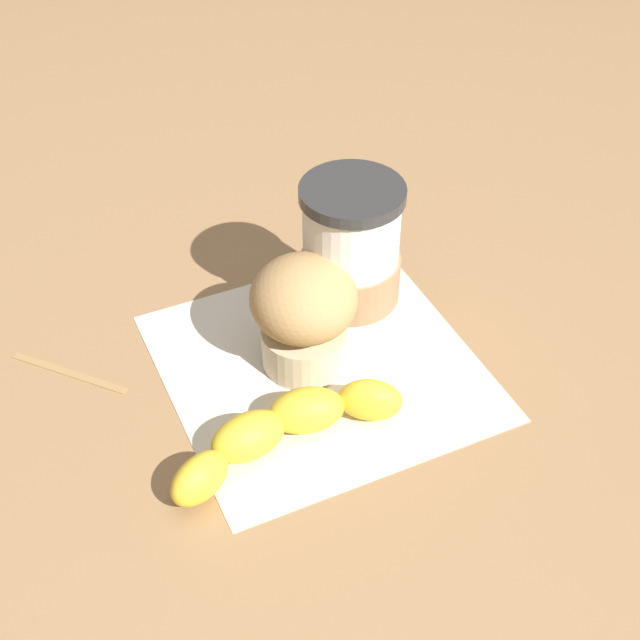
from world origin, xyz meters
name	(u,v)px	position (x,y,z in m)	size (l,w,h in m)	color
ground_plane	(320,367)	(0.00, 0.00, 0.00)	(3.00, 3.00, 0.00)	#936D47
paper_napkin	(320,366)	(0.00, 0.00, 0.00)	(0.25, 0.25, 0.00)	beige
coffee_cup	(350,263)	(-0.05, 0.03, 0.07)	(0.09, 0.09, 0.14)	silver
muffin	(304,311)	(-0.01, -0.01, 0.06)	(0.09, 0.09, 0.10)	beige
banana	(282,429)	(0.08, -0.04, 0.02)	(0.11, 0.19, 0.04)	gold
wooden_stirrer	(68,372)	(-0.02, -0.21, 0.00)	(0.11, 0.01, 0.00)	#9E7547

